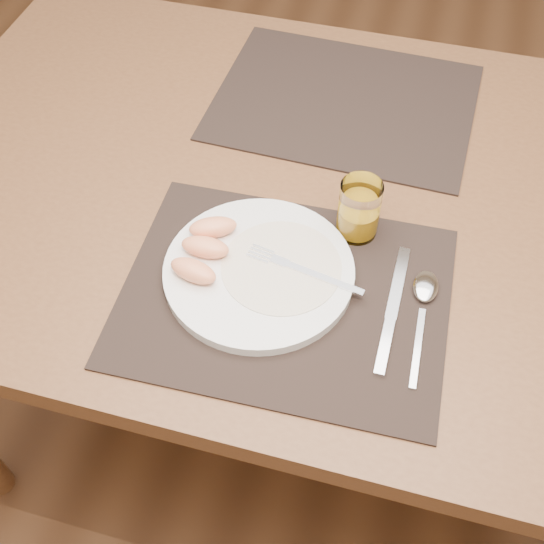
{
  "coord_description": "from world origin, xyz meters",
  "views": [
    {
      "loc": [
        0.13,
        -0.76,
        1.52
      ],
      "look_at": [
        -0.03,
        -0.2,
        0.77
      ],
      "focal_mm": 45.0,
      "sensor_mm": 36.0,
      "label": 1
    }
  ],
  "objects_px": {
    "knife": "(390,319)",
    "spoon": "(425,295)",
    "placemat_far": "(344,102)",
    "plate": "(259,271)",
    "table": "(318,224)",
    "juice_glass": "(359,212)",
    "fork": "(295,267)",
    "placemat_near": "(285,295)"
  },
  "relations": [
    {
      "from": "plate",
      "to": "juice_glass",
      "type": "height_order",
      "value": "juice_glass"
    },
    {
      "from": "juice_glass",
      "to": "spoon",
      "type": "bearing_deg",
      "value": -40.28
    },
    {
      "from": "placemat_near",
      "to": "plate",
      "type": "bearing_deg",
      "value": 151.6
    },
    {
      "from": "knife",
      "to": "spoon",
      "type": "bearing_deg",
      "value": 51.65
    },
    {
      "from": "table",
      "to": "plate",
      "type": "bearing_deg",
      "value": -103.39
    },
    {
      "from": "table",
      "to": "juice_glass",
      "type": "height_order",
      "value": "juice_glass"
    },
    {
      "from": "spoon",
      "to": "juice_glass",
      "type": "bearing_deg",
      "value": 139.72
    },
    {
      "from": "placemat_near",
      "to": "juice_glass",
      "type": "distance_m",
      "value": 0.17
    },
    {
      "from": "placemat_far",
      "to": "fork",
      "type": "distance_m",
      "value": 0.4
    },
    {
      "from": "placemat_far",
      "to": "plate",
      "type": "xyz_separation_m",
      "value": [
        -0.04,
        -0.42,
        0.01
      ]
    },
    {
      "from": "placemat_far",
      "to": "placemat_near",
      "type": "bearing_deg",
      "value": -89.29
    },
    {
      "from": "placemat_far",
      "to": "juice_glass",
      "type": "bearing_deg",
      "value": -75.31
    },
    {
      "from": "table",
      "to": "placemat_near",
      "type": "xyz_separation_m",
      "value": [
        -0.0,
        -0.22,
        0.09
      ]
    },
    {
      "from": "juice_glass",
      "to": "fork",
      "type": "bearing_deg",
      "value": -122.66
    },
    {
      "from": "table",
      "to": "placemat_near",
      "type": "height_order",
      "value": "placemat_near"
    },
    {
      "from": "plate",
      "to": "fork",
      "type": "height_order",
      "value": "fork"
    },
    {
      "from": "table",
      "to": "placemat_far",
      "type": "height_order",
      "value": "placemat_far"
    },
    {
      "from": "table",
      "to": "fork",
      "type": "bearing_deg",
      "value": -89.26
    },
    {
      "from": "table",
      "to": "knife",
      "type": "bearing_deg",
      "value": -56.86
    },
    {
      "from": "table",
      "to": "plate",
      "type": "height_order",
      "value": "plate"
    },
    {
      "from": "table",
      "to": "juice_glass",
      "type": "distance_m",
      "value": 0.17
    },
    {
      "from": "placemat_near",
      "to": "knife",
      "type": "xyz_separation_m",
      "value": [
        0.15,
        -0.0,
        0.0
      ]
    },
    {
      "from": "table",
      "to": "juice_glass",
      "type": "xyz_separation_m",
      "value": [
        0.07,
        -0.08,
        0.13
      ]
    },
    {
      "from": "fork",
      "to": "spoon",
      "type": "distance_m",
      "value": 0.18
    },
    {
      "from": "table",
      "to": "fork",
      "type": "height_order",
      "value": "fork"
    },
    {
      "from": "table",
      "to": "juice_glass",
      "type": "relative_size",
      "value": 15.1
    },
    {
      "from": "placemat_far",
      "to": "plate",
      "type": "height_order",
      "value": "plate"
    },
    {
      "from": "fork",
      "to": "knife",
      "type": "distance_m",
      "value": 0.15
    },
    {
      "from": "spoon",
      "to": "placemat_near",
      "type": "bearing_deg",
      "value": -166.11
    },
    {
      "from": "plate",
      "to": "juice_glass",
      "type": "relative_size",
      "value": 2.91
    },
    {
      "from": "placemat_far",
      "to": "spoon",
      "type": "relative_size",
      "value": 2.35
    },
    {
      "from": "fork",
      "to": "juice_glass",
      "type": "bearing_deg",
      "value": 57.34
    },
    {
      "from": "placemat_far",
      "to": "table",
      "type": "bearing_deg",
      "value": -88.06
    },
    {
      "from": "knife",
      "to": "placemat_near",
      "type": "bearing_deg",
      "value": 178.75
    },
    {
      "from": "table",
      "to": "placemat_near",
      "type": "relative_size",
      "value": 3.11
    },
    {
      "from": "plate",
      "to": "spoon",
      "type": "relative_size",
      "value": 1.41
    },
    {
      "from": "table",
      "to": "knife",
      "type": "xyz_separation_m",
      "value": [
        0.15,
        -0.22,
        0.09
      ]
    },
    {
      "from": "placemat_near",
      "to": "juice_glass",
      "type": "height_order",
      "value": "juice_glass"
    },
    {
      "from": "placemat_far",
      "to": "juice_glass",
      "type": "relative_size",
      "value": 4.85
    },
    {
      "from": "spoon",
      "to": "table",
      "type": "bearing_deg",
      "value": 136.76
    },
    {
      "from": "fork",
      "to": "spoon",
      "type": "relative_size",
      "value": 0.91
    },
    {
      "from": "plate",
      "to": "placemat_near",
      "type": "bearing_deg",
      "value": -28.4
    }
  ]
}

